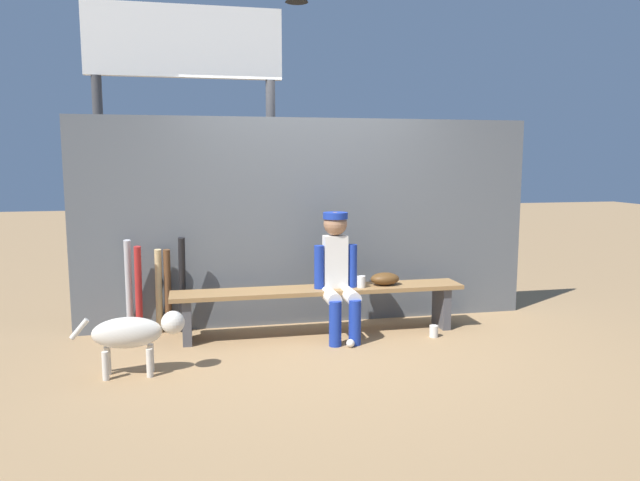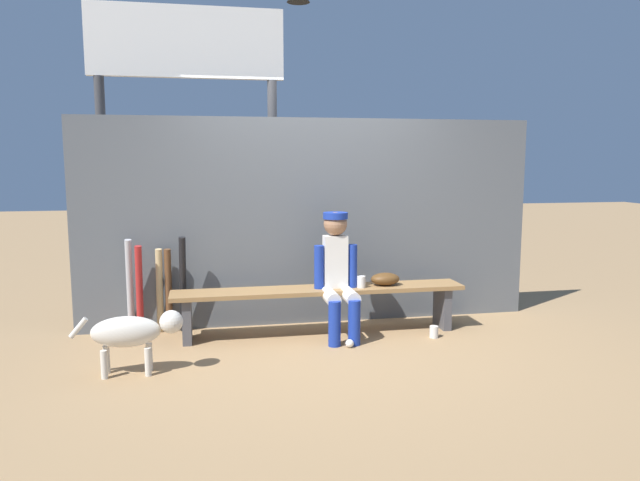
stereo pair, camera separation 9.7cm
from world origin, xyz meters
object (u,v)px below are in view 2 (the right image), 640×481
at_px(bat_aluminum_black, 183,285).
at_px(baseball, 350,343).
at_px(baseball_glove, 385,279).
at_px(bat_aluminum_silver, 130,287).
at_px(bat_wood_natural, 160,291).
at_px(dog, 134,332).
at_px(player_seated, 338,270).
at_px(scoreboard, 195,85).
at_px(cup_on_ground, 434,332).
at_px(bat_aluminum_red, 139,291).
at_px(cup_on_bench, 361,282).
at_px(bat_wood_dark, 169,291).
at_px(dugout_bench, 320,297).

bearing_deg(bat_aluminum_black, baseball, -27.39).
distance_m(baseball_glove, bat_aluminum_silver, 2.41).
xyz_separation_m(bat_wood_natural, dog, (-0.12, -1.11, -0.07)).
height_order(player_seated, baseball, player_seated).
height_order(baseball, scoreboard, scoreboard).
bearing_deg(cup_on_ground, bat_aluminum_red, 168.09).
distance_m(baseball_glove, scoreboard, 2.78).
height_order(cup_on_ground, scoreboard, scoreboard).
xyz_separation_m(cup_on_bench, scoreboard, (-1.50, 1.10, 1.90)).
bearing_deg(bat_wood_natural, cup_on_bench, -12.28).
bearing_deg(bat_aluminum_silver, baseball_glove, -7.86).
bearing_deg(baseball_glove, baseball, -135.79).
height_order(player_seated, bat_wood_natural, player_seated).
bearing_deg(cup_on_ground, bat_aluminum_black, 164.97).
height_order(bat_wood_dark, bat_aluminum_red, bat_aluminum_red).
distance_m(dugout_bench, cup_on_bench, 0.42).
xyz_separation_m(dugout_bench, bat_aluminum_red, (-1.66, 0.25, 0.08)).
distance_m(baseball, dog, 1.84).
bearing_deg(bat_wood_dark, bat_wood_natural, 173.92).
bearing_deg(cup_on_ground, baseball, -170.90).
height_order(dugout_bench, bat_wood_natural, bat_wood_natural).
height_order(bat_wood_dark, cup_on_bench, bat_wood_dark).
xyz_separation_m(bat_wood_dark, baseball, (1.58, -0.78, -0.37)).
distance_m(bat_aluminum_black, scoreboard, 2.08).
distance_m(dugout_bench, player_seated, 0.33).
xyz_separation_m(baseball_glove, dog, (-2.24, -0.76, -0.17)).
relative_size(bat_aluminum_black, scoreboard, 0.27).
distance_m(dugout_bench, bat_aluminum_silver, 1.79).
distance_m(scoreboard, dog, 2.79).
distance_m(player_seated, baseball, 0.68).
bearing_deg(bat_aluminum_silver, cup_on_bench, -10.37).
bearing_deg(bat_aluminum_black, scoreboard, 78.32).
xyz_separation_m(bat_wood_natural, bat_aluminum_red, (-0.17, -0.09, 0.02)).
xyz_separation_m(dugout_bench, cup_on_bench, (0.38, -0.06, 0.15)).
bearing_deg(bat_aluminum_black, player_seated, -16.26).
xyz_separation_m(baseball_glove, cup_on_bench, (-0.25, -0.06, -0.01)).
xyz_separation_m(cup_on_bench, dog, (-1.99, -0.70, -0.17)).
bearing_deg(dog, cup_on_ground, 9.67).
height_order(dugout_bench, bat_wood_dark, bat_wood_dark).
distance_m(cup_on_ground, dog, 2.68).
xyz_separation_m(scoreboard, dog, (-0.49, -1.80, -2.07)).
bearing_deg(player_seated, scoreboard, 137.58).
bearing_deg(bat_aluminum_red, bat_wood_dark, 18.02).
distance_m(bat_wood_dark, cup_on_bench, 1.83).
xyz_separation_m(bat_wood_dark, scoreboard, (0.29, 0.70, 2.00)).
relative_size(dugout_bench, bat_aluminum_silver, 3.00).
xyz_separation_m(bat_aluminum_black, dog, (-0.34, -1.06, -0.13)).
bearing_deg(cup_on_ground, baseball_glove, 140.74).
distance_m(bat_aluminum_black, cup_on_ground, 2.40).
relative_size(bat_aluminum_black, cup_on_bench, 8.49).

